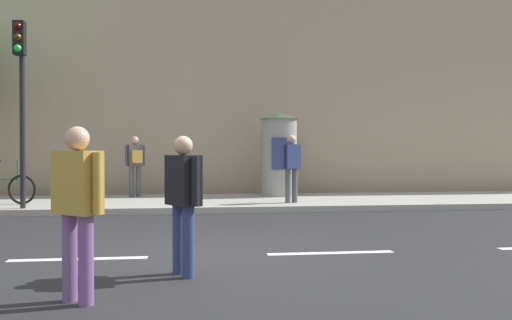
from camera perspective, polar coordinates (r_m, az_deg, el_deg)
name	(u,v)px	position (r m, az deg, el deg)	size (l,w,h in m)	color
ground_plane	(208,256)	(7.46, -5.08, -10.11)	(80.00, 80.00, 0.00)	#232326
sidewalk_curb	(198,203)	(14.39, -6.14, -4.52)	(36.00, 4.00, 0.15)	#9E9B93
lane_markings	(208,256)	(7.46, -5.08, -10.08)	(25.80, 0.16, 0.01)	silver
building_backdrop	(195,71)	(19.54, -6.45, 9.31)	(36.00, 5.00, 8.60)	tan
traffic_light	(21,83)	(13.18, -23.67, 7.49)	(0.24, 0.45, 4.17)	black
poster_column	(279,153)	(15.63, 2.47, 0.71)	(1.12, 1.12, 2.43)	gray
pedestrian_near_pole	(78,199)	(5.31, -18.39, -3.94)	(0.51, 0.49, 1.66)	#724C84
pedestrian_tallest	(183,193)	(6.21, -7.72, -3.53)	(0.44, 0.60, 1.60)	navy
pedestrian_with_bag	(291,163)	(13.47, 3.77, -0.31)	(0.55, 0.41, 1.70)	#4C4C51
pedestrian_in_dark_shirt	(135,161)	(15.55, -12.69, -0.09)	(0.54, 0.48, 1.72)	#4C4C51
bicycle_leaning	(1,188)	(14.50, -25.39, -2.72)	(1.74, 0.45, 1.09)	black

